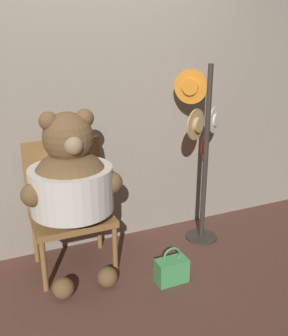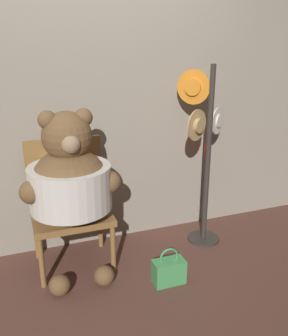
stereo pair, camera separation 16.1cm
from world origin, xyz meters
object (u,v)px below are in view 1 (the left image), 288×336
(handbag_on_ground, at_px, (172,270))
(teddy_bear, at_px, (71,184))
(hat_display_rack, at_px, (201,147))
(chair, at_px, (69,202))

(handbag_on_ground, bearing_deg, teddy_bear, 147.28)
(hat_display_rack, xyz_separation_m, handbag_on_ground, (-0.52, -0.49, -0.75))
(chair, distance_m, hat_display_rack, 1.18)
(teddy_bear, bearing_deg, chair, 88.38)
(chair, bearing_deg, handbag_on_ground, -42.59)
(chair, relative_size, handbag_on_ground, 3.44)
(chair, xyz_separation_m, hat_display_rack, (1.13, -0.07, 0.32))
(chair, relative_size, teddy_bear, 0.78)
(teddy_bear, xyz_separation_m, hat_display_rack, (1.13, 0.10, 0.11))
(chair, height_order, handbag_on_ground, chair)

